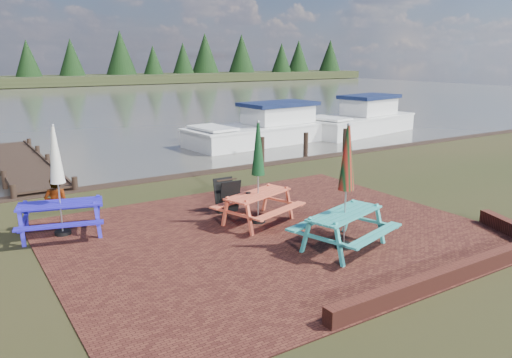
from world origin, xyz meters
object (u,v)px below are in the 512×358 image
object	(u,v)px
boat_near	(267,130)
person	(54,177)
picnic_table_blue	(60,198)
chalkboard	(227,196)
picnic_table_red	(258,189)
jetty	(22,163)
boat_far	(361,121)
picnic_table_teal	(345,207)

from	to	relation	value
boat_near	person	xyz separation A→B (m)	(-10.50, -6.23, 0.40)
person	boat_near	bearing A→B (deg)	-126.79
picnic_table_blue	chalkboard	bearing A→B (deg)	7.29
picnic_table_red	jetty	world-z (taller)	picnic_table_red
chalkboard	boat_far	xyz separation A→B (m)	(12.89, 8.73, 0.01)
picnic_table_teal	person	distance (m)	7.30
chalkboard	boat_near	size ratio (longest dim) A/B	0.11
picnic_table_teal	chalkboard	size ratio (longest dim) A/B	2.96
picnic_table_red	boat_near	world-z (taller)	picnic_table_red
picnic_table_blue	jetty	size ratio (longest dim) A/B	0.26
chalkboard	picnic_table_blue	bearing A→B (deg)	175.21
picnic_table_teal	chalkboard	bearing A→B (deg)	87.46
jetty	picnic_table_red	bearing A→B (deg)	-68.83
boat_near	boat_far	bearing A→B (deg)	-96.65
picnic_table_teal	boat_far	bearing A→B (deg)	28.47
jetty	boat_far	distance (m)	16.35
picnic_table_red	picnic_table_blue	size ratio (longest dim) A/B	0.99
picnic_table_red	person	bearing A→B (deg)	116.56
picnic_table_teal	person	bearing A→B (deg)	109.32
picnic_table_red	picnic_table_blue	world-z (taller)	picnic_table_blue
picnic_table_red	boat_far	world-z (taller)	picnic_table_red
picnic_table_teal	picnic_table_blue	size ratio (longest dim) A/B	1.05
jetty	boat_near	bearing A→B (deg)	2.44
person	picnic_table_blue	bearing A→B (deg)	104.48
picnic_table_teal	boat_near	size ratio (longest dim) A/B	0.32
boat_far	person	distance (m)	17.44
boat_near	jetty	bearing A→B (deg)	87.20
chalkboard	boat_far	bearing A→B (deg)	37.01
picnic_table_teal	boat_near	bearing A→B (deg)	46.45
picnic_table_teal	boat_far	distance (m)	17.05
picnic_table_teal	person	size ratio (longest dim) A/B	1.54
picnic_table_red	person	size ratio (longest dim) A/B	1.44
jetty	chalkboard	bearing A→B (deg)	-67.72
picnic_table_teal	boat_far	world-z (taller)	picnic_table_teal
jetty	boat_far	bearing A→B (deg)	1.07
chalkboard	jetty	bearing A→B (deg)	115.19
picnic_table_teal	jetty	size ratio (longest dim) A/B	0.27
picnic_table_blue	person	distance (m)	2.15
jetty	person	world-z (taller)	person
chalkboard	person	distance (m)	4.36
boat_far	person	world-z (taller)	boat_far
picnic_table_red	boat_near	xyz separation A→B (m)	(6.83, 9.93, -0.41)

